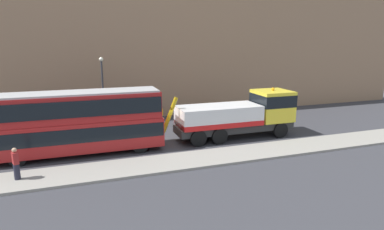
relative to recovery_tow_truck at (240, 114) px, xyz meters
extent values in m
plane|color=#38383D|center=(-5.61, 0.52, -1.76)|extent=(120.00, 120.00, 0.00)
cube|color=gray|center=(-5.61, -3.68, -1.68)|extent=(60.00, 2.80, 0.15)
cube|color=#9E7A5B|center=(-5.61, 9.25, 6.24)|extent=(60.00, 1.20, 16.00)
cube|color=#2D2D2D|center=(-0.48, 0.00, -0.90)|extent=(9.02, 2.28, 0.55)
cube|color=yellow|center=(2.72, -0.02, 0.52)|extent=(2.62, 2.62, 2.30)
cube|color=black|center=(2.72, -0.02, 0.97)|extent=(2.65, 2.65, 0.90)
cube|color=silver|center=(-1.78, 0.01, 0.07)|extent=(6.12, 2.65, 1.40)
cube|color=red|center=(-1.78, 0.01, -0.45)|extent=(6.12, 2.70, 0.36)
cylinder|color=#B79914|center=(-5.49, 0.04, 0.37)|extent=(1.24, 0.29, 2.52)
sphere|color=orange|center=(2.72, -0.02, 1.79)|extent=(0.24, 0.24, 0.24)
cylinder|color=black|center=(2.83, 1.09, -1.18)|extent=(1.16, 0.35, 1.16)
cylinder|color=black|center=(2.81, -1.13, -1.18)|extent=(1.16, 0.35, 1.16)
cylinder|color=black|center=(-2.17, 1.13, -1.18)|extent=(1.16, 0.35, 1.16)
cylinder|color=black|center=(-2.19, -1.09, -1.18)|extent=(1.16, 0.35, 1.16)
cylinder|color=black|center=(-3.77, 1.14, -1.18)|extent=(1.16, 0.35, 1.16)
cylinder|color=black|center=(-3.79, -1.08, -1.18)|extent=(1.16, 0.35, 1.16)
cube|color=#AD1E1E|center=(-11.73, 0.00, -0.47)|extent=(11.02, 2.59, 1.90)
cube|color=#AD1E1E|center=(-11.73, 0.00, 1.33)|extent=(10.80, 2.48, 1.70)
cube|color=black|center=(-11.73, 0.00, -0.22)|extent=(10.91, 2.63, 0.90)
cube|color=black|center=(-11.73, 0.00, 1.43)|extent=(10.69, 2.63, 1.00)
cube|color=#B2B2B2|center=(-11.73, 0.00, 2.24)|extent=(10.58, 2.38, 0.12)
cube|color=yellow|center=(-6.21, -0.04, 0.78)|extent=(0.07, 1.50, 0.44)
cylinder|color=black|center=(-7.82, 1.05, -1.24)|extent=(1.04, 0.31, 1.04)
cylinder|color=black|center=(-7.84, -1.11, -1.24)|extent=(1.04, 0.31, 1.04)
cylinder|color=black|center=(-15.02, 1.11, -1.24)|extent=(1.04, 0.31, 1.04)
cylinder|color=black|center=(-15.04, -1.05, -1.24)|extent=(1.04, 0.31, 1.04)
cylinder|color=#232333|center=(-14.71, -3.50, -1.18)|extent=(0.39, 0.39, 0.85)
cube|color=maroon|center=(-14.71, -3.50, -0.45)|extent=(0.39, 0.47, 0.62)
sphere|color=tan|center=(-14.71, -3.50, -0.02)|extent=(0.24, 0.24, 0.24)
cylinder|color=#38383D|center=(-9.38, 7.05, 0.99)|extent=(0.16, 0.16, 5.50)
sphere|color=#EAE5C6|center=(-9.38, 7.05, 3.89)|extent=(0.36, 0.36, 0.36)
camera|label=1|loc=(-11.48, -21.56, 5.44)|focal=30.84mm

